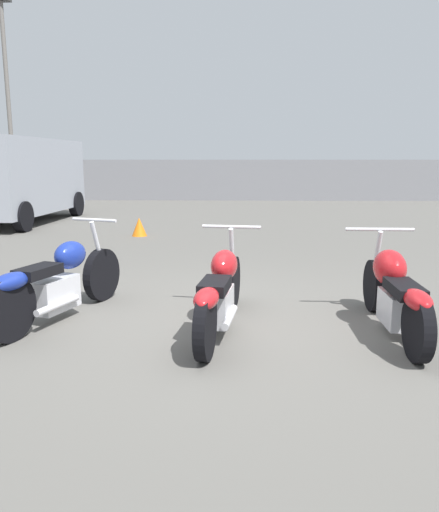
{
  "coord_description": "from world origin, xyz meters",
  "views": [
    {
      "loc": [
        0.15,
        -4.85,
        1.63
      ],
      "look_at": [
        0.0,
        0.19,
        0.65
      ],
      "focal_mm": 35.0,
      "sensor_mm": 36.0,
      "label": 1
    }
  ],
  "objects": [
    {
      "name": "fence_back",
      "position": [
        0.0,
        15.34,
        0.81
      ],
      "size": [
        40.0,
        0.04,
        1.62
      ],
      "color": "gray",
      "rests_on": "ground_plane"
    },
    {
      "name": "motorcycle_slot_1",
      "position": [
        0.02,
        -0.24,
        0.39
      ],
      "size": [
        0.64,
        2.12,
        0.93
      ],
      "rotation": [
        0.0,
        0.0,
        -0.14
      ],
      "color": "black",
      "rests_on": "ground_plane"
    },
    {
      "name": "light_pole_left",
      "position": [
        -8.46,
        14.58,
        4.44
      ],
      "size": [
        0.7,
        0.35,
        7.52
      ],
      "color": "slate",
      "rests_on": "ground_plane"
    },
    {
      "name": "ground_plane",
      "position": [
        0.0,
        0.0,
        0.0
      ],
      "size": [
        60.0,
        60.0,
        0.0
      ],
      "primitive_type": "plane",
      "color": "#5B5954"
    },
    {
      "name": "traffic_cone_near",
      "position": [
        -1.9,
        5.78,
        0.2
      ],
      "size": [
        0.32,
        0.32,
        0.4
      ],
      "color": "orange",
      "rests_on": "ground_plane"
    },
    {
      "name": "parked_van",
      "position": [
        -5.49,
        8.03,
        1.19
      ],
      "size": [
        2.26,
        4.64,
        2.15
      ],
      "rotation": [
        0.0,
        0.0,
        -0.05
      ],
      "color": "#999EA8",
      "rests_on": "ground_plane"
    },
    {
      "name": "motorcycle_slot_0",
      "position": [
        -1.65,
        0.04,
        0.4
      ],
      "size": [
        0.87,
        1.99,
        0.98
      ],
      "rotation": [
        0.0,
        0.0,
        -0.33
      ],
      "color": "black",
      "rests_on": "ground_plane"
    },
    {
      "name": "motorcycle_slot_2",
      "position": [
        1.66,
        -0.28,
        0.41
      ],
      "size": [
        0.71,
        1.97,
        0.93
      ],
      "rotation": [
        0.0,
        0.0,
        -0.02
      ],
      "color": "black",
      "rests_on": "ground_plane"
    }
  ]
}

